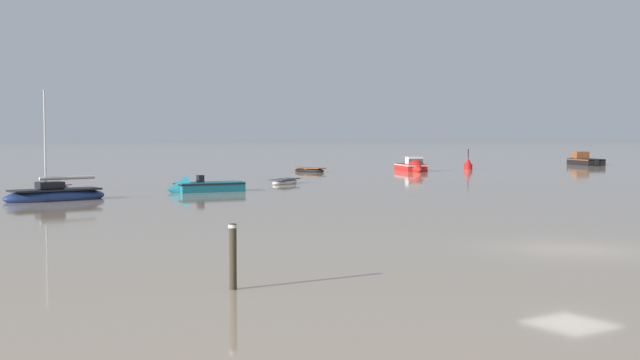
{
  "coord_description": "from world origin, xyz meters",
  "views": [
    {
      "loc": [
        -21.62,
        -17.99,
        3.78
      ],
      "look_at": [
        8.48,
        28.06,
        0.68
      ],
      "focal_mm": 46.36,
      "sensor_mm": 36.0,
      "label": 1
    }
  ],
  "objects_px": {
    "rowboat_moored_3": "(309,170)",
    "channel_buoy": "(468,165)",
    "motorboat_moored_2": "(582,162)",
    "mooring_post_near": "(233,258)",
    "motorboat_moored_3": "(413,168)",
    "rowboat_moored_0": "(285,182)",
    "rowboat_moored_2": "(53,187)",
    "sailboat_moored_0": "(55,195)",
    "motorboat_moored_5": "(199,188)"
  },
  "relations": [
    {
      "from": "sailboat_moored_0",
      "to": "motorboat_moored_3",
      "type": "distance_m",
      "value": 43.43
    },
    {
      "from": "rowboat_moored_3",
      "to": "mooring_post_near",
      "type": "distance_m",
      "value": 61.34
    },
    {
      "from": "rowboat_moored_0",
      "to": "motorboat_moored_2",
      "type": "height_order",
      "value": "motorboat_moored_2"
    },
    {
      "from": "mooring_post_near",
      "to": "motorboat_moored_3",
      "type": "bearing_deg",
      "value": 46.47
    },
    {
      "from": "rowboat_moored_0",
      "to": "motorboat_moored_3",
      "type": "bearing_deg",
      "value": 173.88
    },
    {
      "from": "motorboat_moored_3",
      "to": "rowboat_moored_2",
      "type": "height_order",
      "value": "motorboat_moored_3"
    },
    {
      "from": "motorboat_moored_5",
      "to": "motorboat_moored_3",
      "type": "bearing_deg",
      "value": -147.06
    },
    {
      "from": "motorboat_moored_3",
      "to": "rowboat_moored_3",
      "type": "bearing_deg",
      "value": -93.75
    },
    {
      "from": "sailboat_moored_0",
      "to": "mooring_post_near",
      "type": "distance_m",
      "value": 29.62
    },
    {
      "from": "channel_buoy",
      "to": "mooring_post_near",
      "type": "xyz_separation_m",
      "value": [
        -51.86,
        -46.77,
        0.3
      ]
    },
    {
      "from": "motorboat_moored_5",
      "to": "rowboat_moored_2",
      "type": "height_order",
      "value": "motorboat_moored_5"
    },
    {
      "from": "motorboat_moored_2",
      "to": "channel_buoy",
      "type": "bearing_deg",
      "value": 116.88
    },
    {
      "from": "channel_buoy",
      "to": "mooring_post_near",
      "type": "distance_m",
      "value": 69.83
    },
    {
      "from": "channel_buoy",
      "to": "rowboat_moored_2",
      "type": "bearing_deg",
      "value": -170.7
    },
    {
      "from": "sailboat_moored_0",
      "to": "rowboat_moored_0",
      "type": "xyz_separation_m",
      "value": [
        18.71,
        6.08,
        -0.14
      ]
    },
    {
      "from": "rowboat_moored_3",
      "to": "channel_buoy",
      "type": "xyz_separation_m",
      "value": [
        17.42,
        -3.98,
        0.3
      ]
    },
    {
      "from": "motorboat_moored_2",
      "to": "mooring_post_near",
      "type": "bearing_deg",
      "value": 146.44
    },
    {
      "from": "motorboat_moored_3",
      "to": "sailboat_moored_0",
      "type": "bearing_deg",
      "value": -45.07
    },
    {
      "from": "motorboat_moored_5",
      "to": "mooring_post_near",
      "type": "relative_size",
      "value": 2.91
    },
    {
      "from": "motorboat_moored_3",
      "to": "rowboat_moored_0",
      "type": "bearing_deg",
      "value": -41.14
    },
    {
      "from": "motorboat_moored_5",
      "to": "rowboat_moored_3",
      "type": "height_order",
      "value": "motorboat_moored_5"
    },
    {
      "from": "motorboat_moored_2",
      "to": "rowboat_moored_3",
      "type": "bearing_deg",
      "value": 108.77
    },
    {
      "from": "mooring_post_near",
      "to": "motorboat_moored_2",
      "type": "bearing_deg",
      "value": 33.9
    },
    {
      "from": "motorboat_moored_5",
      "to": "mooring_post_near",
      "type": "bearing_deg",
      "value": 73.11
    },
    {
      "from": "channel_buoy",
      "to": "motorboat_moored_3",
      "type": "bearing_deg",
      "value": -175.74
    },
    {
      "from": "motorboat_moored_2",
      "to": "mooring_post_near",
      "type": "distance_m",
      "value": 86.59
    },
    {
      "from": "rowboat_moored_0",
      "to": "rowboat_moored_2",
      "type": "distance_m",
      "value": 16.55
    },
    {
      "from": "rowboat_moored_0",
      "to": "channel_buoy",
      "type": "height_order",
      "value": "channel_buoy"
    },
    {
      "from": "motorboat_moored_5",
      "to": "rowboat_moored_3",
      "type": "bearing_deg",
      "value": -130.3
    },
    {
      "from": "rowboat_moored_2",
      "to": "mooring_post_near",
      "type": "xyz_separation_m",
      "value": [
        -6.43,
        -39.33,
        0.64
      ]
    },
    {
      "from": "sailboat_moored_0",
      "to": "mooring_post_near",
      "type": "bearing_deg",
      "value": 78.26
    },
    {
      "from": "motorboat_moored_3",
      "to": "channel_buoy",
      "type": "distance_m",
      "value": 8.02
    },
    {
      "from": "sailboat_moored_0",
      "to": "motorboat_moored_3",
      "type": "relative_size",
      "value": 1.08
    },
    {
      "from": "motorboat_moored_3",
      "to": "rowboat_moored_3",
      "type": "relative_size",
      "value": 1.55
    },
    {
      "from": "sailboat_moored_0",
      "to": "motorboat_moored_5",
      "type": "relative_size",
      "value": 1.26
    },
    {
      "from": "motorboat_moored_5",
      "to": "mooring_post_near",
      "type": "xyz_separation_m",
      "value": [
        -13.46,
        -31.08,
        0.53
      ]
    },
    {
      "from": "rowboat_moored_0",
      "to": "channel_buoy",
      "type": "distance_m",
      "value": 31.45
    },
    {
      "from": "sailboat_moored_0",
      "to": "channel_buoy",
      "type": "xyz_separation_m",
      "value": [
        48.05,
        17.4,
        0.18
      ]
    },
    {
      "from": "rowboat_moored_2",
      "to": "motorboat_moored_3",
      "type": "bearing_deg",
      "value": 76.71
    },
    {
      "from": "sailboat_moored_0",
      "to": "motorboat_moored_2",
      "type": "xyz_separation_m",
      "value": [
        68.06,
        18.92,
        0.08
      ]
    },
    {
      "from": "motorboat_moored_3",
      "to": "rowboat_moored_2",
      "type": "bearing_deg",
      "value": -57.47
    },
    {
      "from": "rowboat_moored_0",
      "to": "rowboat_moored_2",
      "type": "relative_size",
      "value": 1.14
    },
    {
      "from": "sailboat_moored_0",
      "to": "channel_buoy",
      "type": "relative_size",
      "value": 2.83
    },
    {
      "from": "motorboat_moored_3",
      "to": "rowboat_moored_3",
      "type": "height_order",
      "value": "motorboat_moored_3"
    },
    {
      "from": "sailboat_moored_0",
      "to": "rowboat_moored_2",
      "type": "xyz_separation_m",
      "value": [
        2.62,
        9.97,
        -0.16
      ]
    },
    {
      "from": "rowboat_moored_3",
      "to": "mooring_post_near",
      "type": "relative_size",
      "value": 2.19
    },
    {
      "from": "motorboat_moored_2",
      "to": "rowboat_moored_3",
      "type": "distance_m",
      "value": 37.52
    },
    {
      "from": "motorboat_moored_2",
      "to": "motorboat_moored_5",
      "type": "height_order",
      "value": "motorboat_moored_2"
    },
    {
      "from": "motorboat_moored_2",
      "to": "rowboat_moored_2",
      "type": "bearing_deg",
      "value": 120.33
    },
    {
      "from": "rowboat_moored_2",
      "to": "channel_buoy",
      "type": "relative_size",
      "value": 1.33
    }
  ]
}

